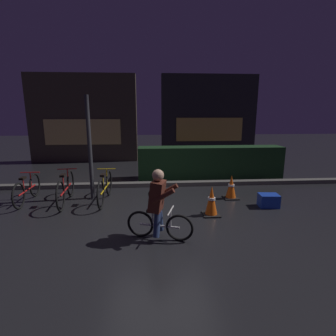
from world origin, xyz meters
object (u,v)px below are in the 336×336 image
object	(u,v)px
traffic_cone_far	(231,187)
traffic_cone_near	(211,201)
parked_bike_leftmost	(27,189)
parked_bike_center_left	(105,188)
cyclist	(158,204)
blue_crate	(269,201)
street_post	(90,149)
parked_bike_left_mid	(66,189)

from	to	relation	value
traffic_cone_far	traffic_cone_near	bearing A→B (deg)	-126.12
parked_bike_leftmost	parked_bike_center_left	xyz separation A→B (m)	(1.90, -0.09, 0.03)
parked_bike_center_left	cyclist	xyz separation A→B (m)	(1.25, -1.99, 0.28)
parked_bike_leftmost	blue_crate	distance (m)	5.82
blue_crate	traffic_cone_near	bearing A→B (deg)	-164.67
street_post	traffic_cone_near	xyz separation A→B (m)	(2.78, -1.30, -0.97)
parked_bike_leftmost	cyclist	bearing A→B (deg)	-125.05
parked_bike_leftmost	parked_bike_center_left	bearing A→B (deg)	-94.26
parked_bike_leftmost	parked_bike_center_left	world-z (taller)	parked_bike_center_left
street_post	parked_bike_left_mid	bearing A→B (deg)	-150.04
parked_bike_left_mid	traffic_cone_near	bearing A→B (deg)	-111.33
blue_crate	parked_bike_leftmost	bearing A→B (deg)	172.84
street_post	parked_bike_left_mid	size ratio (longest dim) A/B	1.48
cyclist	parked_bike_leftmost	bearing A→B (deg)	163.61
traffic_cone_near	parked_bike_leftmost	bearing A→B (deg)	165.38
parked_bike_center_left	parked_bike_leftmost	bearing A→B (deg)	89.01
street_post	parked_bike_leftmost	xyz separation A→B (m)	(-1.53, -0.18, -0.97)
parked_bike_center_left	blue_crate	size ratio (longest dim) A/B	3.84
street_post	traffic_cone_far	bearing A→B (deg)	-4.11
parked_bike_leftmost	parked_bike_left_mid	size ratio (longest dim) A/B	0.88
parked_bike_center_left	street_post	bearing A→B (deg)	56.26
parked_bike_leftmost	traffic_cone_far	bearing A→B (deg)	-92.58
street_post	blue_crate	world-z (taller)	street_post
parked_bike_leftmost	blue_crate	size ratio (longest dim) A/B	3.46
parked_bike_center_left	cyclist	world-z (taller)	cyclist
parked_bike_leftmost	parked_bike_center_left	size ratio (longest dim) A/B	0.90
traffic_cone_far	blue_crate	size ratio (longest dim) A/B	1.38
street_post	traffic_cone_far	size ratio (longest dim) A/B	4.25
parked_bike_left_mid	traffic_cone_near	world-z (taller)	parked_bike_left_mid
parked_bike_center_left	traffic_cone_near	world-z (taller)	parked_bike_center_left
traffic_cone_far	parked_bike_left_mid	bearing A→B (deg)	-179.08
traffic_cone_near	traffic_cone_far	xyz separation A→B (m)	(0.76, 1.05, -0.02)
street_post	blue_crate	distance (m)	4.48
blue_crate	street_post	bearing A→B (deg)	168.02
parked_bike_left_mid	cyclist	size ratio (longest dim) A/B	1.40
traffic_cone_near	parked_bike_left_mid	bearing A→B (deg)	163.63
traffic_cone_far	cyclist	size ratio (longest dim) A/B	0.49
blue_crate	cyclist	xyz separation A→B (m)	(-2.62, -1.35, 0.48)
traffic_cone_far	blue_crate	world-z (taller)	traffic_cone_far
traffic_cone_near	street_post	bearing A→B (deg)	154.95
blue_crate	traffic_cone_far	bearing A→B (deg)	137.17
parked_bike_left_mid	cyclist	xyz separation A→B (m)	(2.17, -1.93, 0.27)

